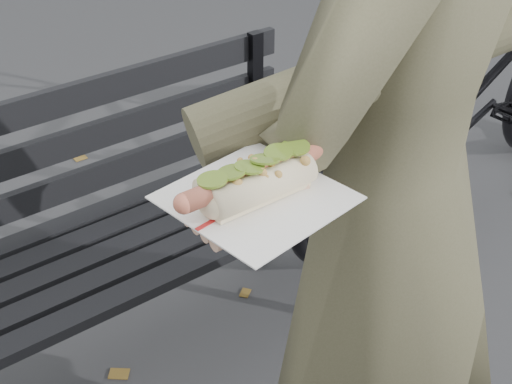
% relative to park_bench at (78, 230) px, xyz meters
% --- Properties ---
extents(park_bench, '(1.50, 0.44, 0.88)m').
position_rel_park_bench_xyz_m(park_bench, '(0.00, 0.00, 0.00)').
color(park_bench, black).
rests_on(park_bench, ground).
extents(bicycle, '(1.93, 0.79, 0.99)m').
position_rel_park_bench_xyz_m(bicycle, '(1.59, -0.02, -0.03)').
color(bicycle, black).
rests_on(bicycle, ground).
extents(person, '(0.79, 0.63, 1.89)m').
position_rel_park_bench_xyz_m(person, '(0.27, -0.83, 0.42)').
color(person, '#4D4C33').
rests_on(person, ground).
extents(held_hotdog, '(0.62, 0.32, 0.20)m').
position_rel_park_bench_xyz_m(held_hotdog, '(0.08, -0.87, 0.70)').
color(held_hotdog, '#4D4C33').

